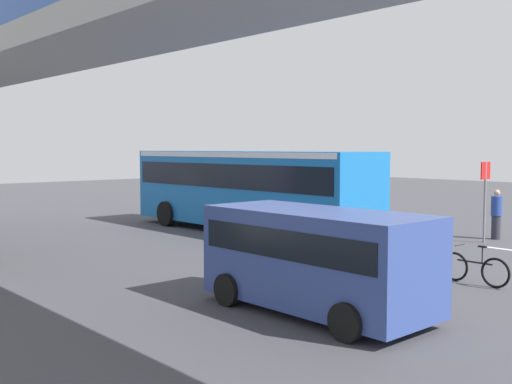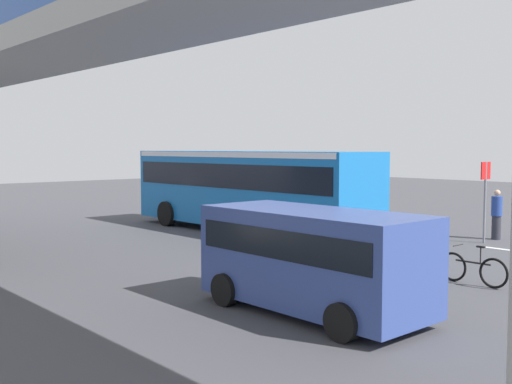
% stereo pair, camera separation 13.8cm
% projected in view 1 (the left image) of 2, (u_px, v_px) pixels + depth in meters
% --- Properties ---
extents(ground, '(80.00, 80.00, 0.00)m').
position_uv_depth(ground, '(288.00, 231.00, 23.99)').
color(ground, '#424247').
extents(city_bus, '(11.54, 2.85, 3.15)m').
position_uv_depth(city_bus, '(247.00, 184.00, 23.55)').
color(city_bus, '#196BB7').
rests_on(city_bus, ground).
extents(parked_van, '(4.80, 2.17, 2.05)m').
position_uv_depth(parked_van, '(316.00, 254.00, 12.03)').
color(parked_van, '#33478C').
rests_on(parked_van, ground).
extents(bicycle_black, '(1.77, 0.44, 0.96)m').
position_uv_depth(bicycle_black, '(475.00, 269.00, 14.59)').
color(bicycle_black, black).
rests_on(bicycle_black, ground).
extents(pedestrian, '(0.38, 0.38, 1.79)m').
position_uv_depth(pedestrian, '(496.00, 215.00, 21.78)').
color(pedestrian, '#2D2D38').
rests_on(pedestrian, ground).
extents(traffic_sign, '(0.08, 0.60, 2.80)m').
position_uv_depth(traffic_sign, '(485.00, 188.00, 20.89)').
color(traffic_sign, slate).
rests_on(traffic_sign, ground).
extents(lane_dash_leftmost, '(2.00, 0.20, 0.01)m').
position_uv_depth(lane_dash_leftmost, '(512.00, 250.00, 19.50)').
color(lane_dash_leftmost, silver).
rests_on(lane_dash_leftmost, ground).
extents(lane_dash_left, '(2.00, 0.20, 0.01)m').
position_uv_depth(lane_dash_left, '(406.00, 237.00, 22.47)').
color(lane_dash_left, silver).
rests_on(lane_dash_left, ground).
extents(lane_dash_centre, '(2.00, 0.20, 0.01)m').
position_uv_depth(lane_dash_centre, '(324.00, 226.00, 25.43)').
color(lane_dash_centre, silver).
rests_on(lane_dash_centre, ground).
extents(lane_dash_right, '(2.00, 0.20, 0.01)m').
position_uv_depth(lane_dash_right, '(260.00, 218.00, 28.40)').
color(lane_dash_right, silver).
rests_on(lane_dash_right, ground).
extents(lane_dash_rightmost, '(2.00, 0.20, 0.01)m').
position_uv_depth(lane_dash_rightmost, '(208.00, 211.00, 31.36)').
color(lane_dash_rightmost, silver).
rests_on(lane_dash_rightmost, ground).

